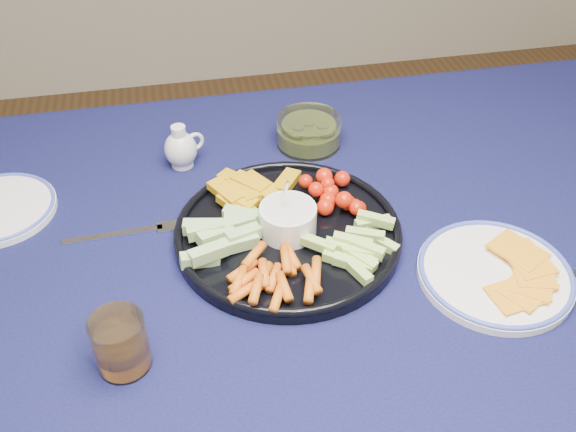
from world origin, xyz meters
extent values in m
cylinder|color=#4A2B18|center=(0.72, 0.42, 0.35)|extent=(0.07, 0.07, 0.70)
cube|color=#4A2B18|center=(0.00, 0.00, 0.72)|extent=(1.60, 1.00, 0.04)
cube|color=#0D0E34|center=(0.00, 0.00, 0.74)|extent=(1.66, 1.06, 0.01)
cube|color=#0D0E34|center=(0.00, 0.53, 0.60)|extent=(1.66, 0.01, 0.30)
cylinder|color=black|center=(0.00, 0.07, 0.75)|extent=(0.35, 0.35, 0.02)
torus|color=black|center=(0.00, 0.07, 0.77)|extent=(0.35, 0.35, 0.01)
cylinder|color=white|center=(0.00, 0.07, 0.78)|extent=(0.09, 0.09, 0.05)
cylinder|color=silver|center=(0.00, 0.07, 0.80)|extent=(0.08, 0.08, 0.01)
cylinder|color=silver|center=(-0.14, 0.30, 0.75)|extent=(0.04, 0.04, 0.01)
ellipsoid|color=silver|center=(-0.14, 0.30, 0.78)|extent=(0.06, 0.06, 0.07)
cylinder|color=silver|center=(-0.14, 0.30, 0.81)|extent=(0.03, 0.03, 0.03)
torus|color=silver|center=(-0.12, 0.31, 0.79)|extent=(0.04, 0.02, 0.04)
torus|color=#4250B9|center=(-0.14, 0.30, 0.80)|extent=(0.03, 0.03, 0.00)
cylinder|color=white|center=(0.09, 0.32, 0.77)|extent=(0.12, 0.12, 0.06)
cylinder|color=#53611B|center=(0.09, 0.32, 0.76)|extent=(0.10, 0.10, 0.03)
cylinder|color=white|center=(0.28, -0.08, 0.75)|extent=(0.22, 0.22, 0.01)
torus|color=#4250B9|center=(0.28, -0.08, 0.76)|extent=(0.22, 0.22, 0.01)
cylinder|color=white|center=(-0.25, -0.12, 0.79)|extent=(0.07, 0.07, 0.08)
cylinder|color=orange|center=(-0.25, -0.12, 0.77)|extent=(0.06, 0.06, 0.04)
cube|color=silver|center=(-0.26, 0.13, 0.75)|extent=(0.15, 0.02, 0.00)
cube|color=silver|center=(-0.17, 0.13, 0.75)|extent=(0.04, 0.03, 0.00)
cube|color=silver|center=(0.36, -0.06, 0.75)|extent=(0.11, 0.09, 0.00)
camera|label=1|loc=(-0.14, -0.66, 1.42)|focal=40.00mm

